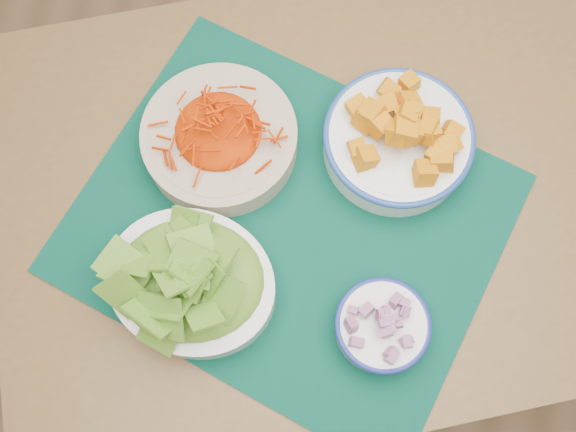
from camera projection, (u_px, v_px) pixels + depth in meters
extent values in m
plane|color=olive|center=(368.00, 360.00, 1.60)|extent=(4.00, 4.00, 0.00)
cube|color=brown|center=(358.00, 185.00, 0.97)|extent=(1.25, 1.01, 0.04)
cylinder|color=brown|center=(91.00, 160.00, 1.38)|extent=(0.06, 0.06, 0.71)
cylinder|color=brown|center=(517.00, 79.00, 1.44)|extent=(0.06, 0.06, 0.71)
cube|color=black|center=(288.00, 223.00, 0.93)|extent=(0.72, 0.66, 0.00)
cylinder|color=#C2AD90|center=(220.00, 140.00, 0.94)|extent=(0.29, 0.29, 0.05)
ellipsoid|color=#D03400|center=(217.00, 127.00, 0.90)|extent=(0.20, 0.20, 0.03)
cylinder|color=white|center=(397.00, 143.00, 0.93)|extent=(0.26, 0.26, 0.05)
torus|color=#204396|center=(399.00, 136.00, 0.91)|extent=(0.22, 0.22, 0.01)
ellipsoid|color=orange|center=(403.00, 127.00, 0.88)|extent=(0.19, 0.19, 0.05)
ellipsoid|color=#3C7517|center=(186.00, 275.00, 0.82)|extent=(0.20, 0.17, 0.06)
cylinder|color=white|center=(381.00, 327.00, 0.86)|extent=(0.16, 0.16, 0.04)
torus|color=navy|center=(383.00, 325.00, 0.84)|extent=(0.13, 0.13, 0.01)
ellipsoid|color=#6B0B4B|center=(385.00, 323.00, 0.83)|extent=(0.11, 0.11, 0.02)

